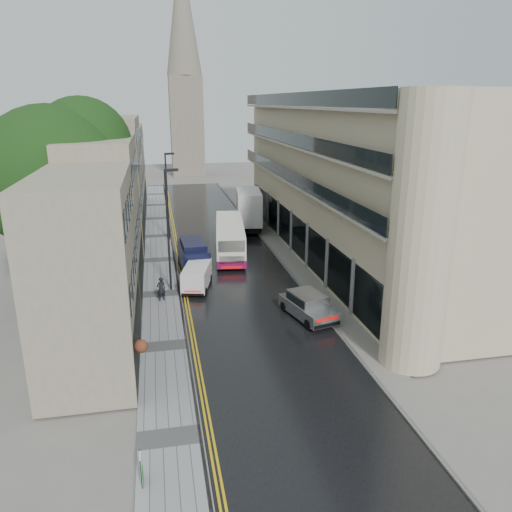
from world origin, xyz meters
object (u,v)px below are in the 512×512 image
object	(u,v)px
white_van	(183,283)
lamp_post_near	(168,232)
tree_far	(85,183)
lamp_post_far	(167,197)
tree_near	(56,202)
pedestrian	(161,289)
cream_bus	(218,248)
silver_hatchback	(309,317)
estate_sign	(141,469)
white_lorry	(239,213)
navy_van	(184,262)

from	to	relation	value
white_van	lamp_post_near	world-z (taller)	lamp_post_near
tree_far	lamp_post_far	size ratio (longest dim) A/B	1.45
tree_near	pedestrian	size ratio (longest dim) A/B	8.04
cream_bus	lamp_post_far	world-z (taller)	lamp_post_far
tree_near	silver_hatchback	distance (m)	18.63
tree_near	white_van	size ratio (longest dim) A/B	3.46
tree_near	estate_sign	world-z (taller)	tree_near
tree_far	white_lorry	bearing A→B (deg)	10.23
pedestrian	estate_sign	xyz separation A→B (m)	(-1.06, -17.62, -0.31)
white_lorry	tree_far	bearing A→B (deg)	-162.65
white_van	lamp_post_near	distance (m)	3.87
navy_van	pedestrian	xyz separation A→B (m)	(-1.85, -4.50, -0.39)
white_lorry	pedestrian	world-z (taller)	white_lorry
pedestrian	estate_sign	size ratio (longest dim) A/B	1.55
tree_far	white_van	world-z (taller)	tree_far
tree_far	estate_sign	world-z (taller)	tree_far
tree_near	silver_hatchback	bearing A→B (deg)	-28.80
lamp_post_near	cream_bus	bearing A→B (deg)	42.99
white_lorry	estate_sign	size ratio (longest dim) A/B	7.45
lamp_post_near	tree_far	bearing A→B (deg)	108.09
pedestrian	estate_sign	world-z (taller)	pedestrian
lamp_post_far	navy_van	bearing A→B (deg)	-102.04
cream_bus	lamp_post_far	bearing A→B (deg)	121.39
tree_far	silver_hatchback	world-z (taller)	tree_far
tree_far	white_lorry	world-z (taller)	tree_far
tree_near	white_lorry	bearing A→B (deg)	46.05
lamp_post_far	tree_near	bearing A→B (deg)	-134.36
tree_near	silver_hatchback	size ratio (longest dim) A/B	3.07
white_lorry	lamp_post_near	distance (m)	17.72
white_van	pedestrian	size ratio (longest dim) A/B	2.33
cream_bus	navy_van	distance (m)	4.50
tree_far	lamp_post_near	world-z (taller)	tree_far
white_lorry	silver_hatchback	world-z (taller)	white_lorry
lamp_post_near	white_lorry	bearing A→B (deg)	53.58
lamp_post_far	lamp_post_near	bearing A→B (deg)	-107.20
pedestrian	white_van	bearing A→B (deg)	-166.78
lamp_post_near	estate_sign	size ratio (longest dim) A/B	7.95
white_van	lamp_post_far	world-z (taller)	lamp_post_far
pedestrian	navy_van	bearing A→B (deg)	-131.97
white_van	lamp_post_far	xyz separation A→B (m)	(-0.46, 15.34, 3.48)
silver_hatchback	white_van	world-z (taller)	white_van
tree_far	navy_van	size ratio (longest dim) A/B	2.34
cream_bus	white_lorry	xyz separation A→B (m)	(3.50, 10.09, 0.72)
navy_van	lamp_post_near	bearing A→B (deg)	-117.43
tree_near	estate_sign	distance (m)	21.49
cream_bus	navy_van	xyz separation A→B (m)	(-3.11, -3.25, -0.10)
cream_bus	navy_van	size ratio (longest dim) A/B	2.01
white_lorry	pedestrian	xyz separation A→B (m)	(-8.47, -17.84, -1.21)
cream_bus	white_lorry	world-z (taller)	white_lorry
cream_bus	white_van	size ratio (longest dim) A/B	2.66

